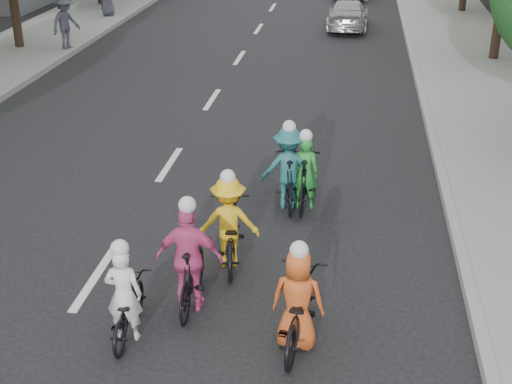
% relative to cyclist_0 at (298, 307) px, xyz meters
% --- Properties ---
extents(ground, '(120.00, 120.00, 0.00)m').
position_rel_cyclist_0_xyz_m(ground, '(-3.46, 1.24, -0.59)').
color(ground, black).
rests_on(ground, ground).
extents(curb_left, '(0.18, 80.00, 0.18)m').
position_rel_cyclist_0_xyz_m(curb_left, '(-9.51, 11.24, -0.50)').
color(curb_left, '#999993').
rests_on(curb_left, ground).
extents(sidewalk_right, '(4.00, 80.00, 0.15)m').
position_rel_cyclist_0_xyz_m(sidewalk_right, '(4.54, 11.24, -0.51)').
color(sidewalk_right, gray).
rests_on(sidewalk_right, ground).
extents(curb_right, '(0.18, 80.00, 0.18)m').
position_rel_cyclist_0_xyz_m(curb_right, '(2.59, 11.24, -0.50)').
color(curb_right, '#999993').
rests_on(curb_right, ground).
extents(cyclist_0, '(0.83, 1.98, 1.67)m').
position_rel_cyclist_0_xyz_m(cyclist_0, '(0.00, 0.00, 0.00)').
color(cyclist_0, black).
rests_on(cyclist_0, ground).
extents(cyclist_1, '(1.02, 1.76, 1.88)m').
position_rel_cyclist_0_xyz_m(cyclist_1, '(-1.68, 0.70, 0.10)').
color(cyclist_1, black).
rests_on(cyclist_1, ground).
extents(cyclist_2, '(0.55, 1.80, 1.64)m').
position_rel_cyclist_0_xyz_m(cyclist_2, '(-0.25, 4.51, 0.01)').
color(cyclist_2, black).
rests_on(cyclist_2, ground).
extents(cyclist_3, '(1.15, 1.84, 1.81)m').
position_rel_cyclist_0_xyz_m(cyclist_3, '(-0.57, 4.47, 0.11)').
color(cyclist_3, black).
rests_on(cyclist_3, ground).
extents(cyclist_4, '(0.63, 1.61, 1.59)m').
position_rel_cyclist_0_xyz_m(cyclist_4, '(-2.44, -0.15, -0.08)').
color(cyclist_4, black).
rests_on(cyclist_4, ground).
extents(cyclist_5, '(1.11, 2.02, 1.75)m').
position_rel_cyclist_0_xyz_m(cyclist_5, '(-1.34, 2.08, 0.05)').
color(cyclist_5, black).
rests_on(cyclist_5, ground).
extents(follow_car_lead, '(1.68, 4.04, 1.17)m').
position_rel_cyclist_0_xyz_m(follow_car_lead, '(0.20, 21.82, -0.01)').
color(follow_car_lead, '#A5A5AA').
rests_on(follow_car_lead, ground).
extents(spectator_0, '(1.14, 1.39, 1.87)m').
position_rel_cyclist_0_xyz_m(spectator_0, '(-9.76, 16.18, 0.50)').
color(spectator_0, '#4F505C').
rests_on(spectator_0, sidewalk_left).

